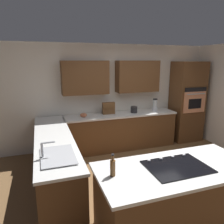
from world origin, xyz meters
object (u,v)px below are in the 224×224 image
(sink_unit, at_px, (57,155))
(blender, at_px, (155,106))
(wall_oven, at_px, (187,102))
(mixing_bowl, at_px, (83,115))
(oil_bottle, at_px, (113,167))
(kettle, at_px, (134,110))
(spice_rack, at_px, (109,108))
(cooktop, at_px, (177,166))

(sink_unit, bearing_deg, blender, -142.92)
(wall_oven, xyz_separation_m, mixing_bowl, (2.90, 0.00, -0.14))
(mixing_bowl, relative_size, oil_bottle, 0.61)
(wall_oven, height_order, kettle, wall_oven)
(sink_unit, bearing_deg, oil_bottle, 127.67)
(blender, height_order, mixing_bowl, blender)
(sink_unit, relative_size, mixing_bowl, 4.23)
(oil_bottle, bearing_deg, spice_rack, -106.91)
(mixing_bowl, distance_m, oil_bottle, 2.76)
(cooktop, height_order, spice_rack, spice_rack)
(sink_unit, distance_m, spice_rack, 2.55)
(oil_bottle, bearing_deg, blender, -127.51)
(sink_unit, height_order, spice_rack, spice_rack)
(blender, bearing_deg, cooktop, 65.44)
(wall_oven, xyz_separation_m, blender, (1.00, 0.00, -0.05))
(sink_unit, relative_size, cooktop, 0.92)
(mixing_bowl, distance_m, spice_rack, 0.66)
(spice_rack, bearing_deg, wall_oven, 177.87)
(kettle, bearing_deg, wall_oven, -179.82)
(mixing_bowl, bearing_deg, cooktop, 102.34)
(mixing_bowl, bearing_deg, wall_oven, -179.90)
(blender, height_order, kettle, blender)
(spice_rack, bearing_deg, blender, 175.94)
(oil_bottle, bearing_deg, sink_unit, -52.33)
(cooktop, height_order, oil_bottle, oil_bottle)
(cooktop, relative_size, kettle, 4.50)
(wall_oven, height_order, mixing_bowl, wall_oven)
(wall_oven, xyz_separation_m, oil_bottle, (3.11, 2.76, -0.08))
(mixing_bowl, xyz_separation_m, kettle, (-1.30, 0.00, 0.04))
(wall_oven, height_order, blender, wall_oven)
(sink_unit, xyz_separation_m, cooktop, (-1.39, 0.79, -0.01))
(kettle, bearing_deg, cooktop, 76.31)
(cooktop, distance_m, kettle, 2.89)
(cooktop, height_order, blender, blender)
(cooktop, bearing_deg, spice_rack, -90.69)
(wall_oven, bearing_deg, oil_bottle, 41.55)
(wall_oven, relative_size, spice_rack, 7.07)
(wall_oven, xyz_separation_m, sink_unit, (3.68, 2.03, -0.17))
(oil_bottle, bearing_deg, mixing_bowl, -94.45)
(blender, bearing_deg, spice_rack, -4.06)
(mixing_bowl, distance_m, kettle, 1.30)
(mixing_bowl, xyz_separation_m, spice_rack, (-0.65, -0.09, 0.10))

